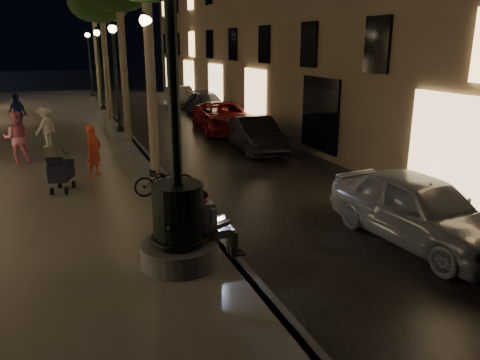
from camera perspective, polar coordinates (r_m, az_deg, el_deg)
name	(u,v)px	position (r m, az deg, el deg)	size (l,w,h in m)	color
ground	(130,139)	(21.18, -13.24, 4.87)	(120.00, 120.00, 0.00)	black
cobble_lane	(196,134)	(21.78, -5.39, 5.57)	(6.00, 45.00, 0.02)	black
promenade	(31,144)	(21.02, -24.12, 4.07)	(8.00, 45.00, 0.20)	slate
curb_strip	(130,137)	(21.16, -13.26, 5.14)	(0.25, 45.00, 0.20)	#59595B
fountain_lamppost	(178,211)	(8.31, -7.54, -3.73)	(1.40, 1.40, 5.21)	#59595B
seated_man_laptop	(212,222)	(8.56, -3.47, -5.17)	(0.96, 0.33, 1.33)	gray
tree_third	(101,0)	(25.81, -16.60, 20.33)	(3.00, 3.00, 7.20)	#6B604C
tree_far	(93,3)	(31.80, -17.52, 19.91)	(3.00, 3.00, 7.50)	#6B604C
lamp_curb_a	(149,73)	(13.85, -11.07, 12.69)	(0.36, 0.36, 4.81)	black
lamp_curb_b	(115,63)	(21.76, -15.00, 13.65)	(0.36, 0.36, 4.81)	black
lamp_curb_c	(99,58)	(29.72, -16.85, 14.08)	(0.36, 0.36, 4.81)	black
lamp_curb_d	(89,55)	(37.70, -17.91, 14.32)	(0.36, 0.36, 4.81)	black
stroller	(61,171)	(13.33, -20.98, 1.01)	(0.70, 1.12, 1.14)	black
car_front	(419,209)	(10.42, 20.99, -3.31)	(1.73, 4.30, 1.47)	#B3B5BB
car_second	(255,135)	(18.13, 1.89, 5.56)	(1.40, 4.01, 1.32)	black
car_third	(224,117)	(22.34, -1.97, 7.69)	(2.31, 5.01, 1.39)	maroon
car_rear	(206,105)	(27.45, -4.11, 9.16)	(1.82, 4.48, 1.30)	#2A2A2F
car_fifth	(181,96)	(31.93, -7.24, 10.09)	(1.39, 3.99, 1.31)	gray
pedestrian_red	(94,151)	(14.55, -17.42, 3.40)	(0.56, 0.37, 1.55)	#CD4229
pedestrian_pink	(17,138)	(17.08, -25.56, 4.69)	(0.84, 0.66, 1.74)	pink
pedestrian_white	(45,126)	(19.55, -22.65, 6.05)	(1.01, 0.58, 1.56)	white
pedestrian_blue	(17,113)	(22.98, -25.50, 7.35)	(1.04, 0.43, 1.77)	navy
bicycle	(164,180)	(12.37, -9.23, 0.03)	(0.55, 1.57, 0.83)	black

